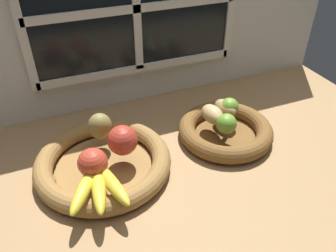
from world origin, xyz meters
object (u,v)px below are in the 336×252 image
Objects in this scene: banana_bunch_front at (98,185)px; potato_back at (225,108)px; fruit_bowl_right at (225,130)px; pear_brown at (100,126)px; lime_near at (226,124)px; apple_red_front at (93,163)px; fruit_bowl_left at (103,162)px; apple_red_right at (123,140)px; chili_pepper at (229,118)px; lime_far at (229,107)px; potato_oblong at (212,114)px.

potato_back reaches higher than banana_bunch_front.
pear_brown reaches higher than fruit_bowl_right.
lime_near reaches higher than fruit_bowl_right.
fruit_bowl_right is 4.83× the size of lime_near.
potato_back reaches higher than fruit_bowl_right.
fruit_bowl_right is at bearing 8.84° from apple_red_front.
lime_near is (33.62, -3.54, 5.42)cm from fruit_bowl_left.
fruit_bowl_left is 4.56× the size of apple_red_right.
banana_bunch_front is (-0.14, -5.44, -1.96)cm from apple_red_front.
banana_bunch_front is 42.45cm from chili_pepper.
pear_brown is 1.32× the size of lime_far.
lime_near is (36.87, 2.56, -0.68)cm from apple_red_front.
lime_far is at bearing 29.28° from chili_pepper.
fruit_bowl_left is 6.35× the size of lime_far.
apple_red_right reaches higher than chili_pepper.
apple_red_front is 1.28× the size of lime_far.
lime_far is at bearing 5.22° from fruit_bowl_left.
potato_oblong reaches higher than fruit_bowl_right.
apple_red_front is 1.24× the size of lime_near.
potato_back is (5.11, 1.46, -0.04)cm from potato_oblong.
apple_red_front is 41.14cm from chili_pepper.
fruit_bowl_left is 38.34cm from potato_back.
banana_bunch_front is (-3.38, -11.54, 4.15)cm from fruit_bowl_left.
apple_red_front is 0.97× the size of pear_brown.
fruit_bowl_right is at bearing -127.87° from lime_far.
pear_brown reaches higher than lime_near.
chili_pepper is (31.93, 1.78, -2.77)cm from apple_red_right.
potato_oblong is at bearing 13.54° from apple_red_front.
chili_pepper is (-1.48, -2.84, -1.69)cm from lime_far.
lime_far is at bearing -5.73° from pear_brown.
fruit_bowl_left is at bearing 73.66° from banana_bunch_front.
lime_near is (-2.36, -3.54, 5.40)cm from fruit_bowl_right.
potato_oblong reaches higher than chili_pepper.
chili_pepper is at bearing -99.41° from potato_back.
pear_brown reaches higher than banana_bunch_front.
fruit_bowl_left is 3.26× the size of chili_pepper.
potato_oblong is at bearing 21.34° from banana_bunch_front.
fruit_bowl_left is 4.98× the size of apple_red_front.
apple_red_front reaches higher than chili_pepper.
chili_pepper is at bearing -10.41° from pear_brown.
chili_pepper reaches higher than fruit_bowl_right.
apple_red_right is 1.09× the size of apple_red_front.
potato_oblong is (36.08, 14.09, 0.81)cm from banana_bunch_front.
chili_pepper is at bearing -22.10° from potato_oblong.
banana_bunch_front is 44.04cm from potato_back.
lime_near is (-4.18, -7.55, 0.50)cm from potato_back.
apple_red_front is at bearing -109.62° from pear_brown.
potato_oblong is at bearing 7.57° from apple_red_right.
apple_red_front reaches higher than potato_back.
potato_oblong and potato_back have the same top height.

